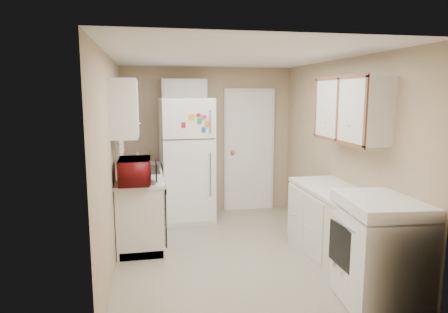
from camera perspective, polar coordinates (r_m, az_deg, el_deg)
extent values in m
plane|color=#B5AE95|center=(5.13, 1.10, -13.68)|extent=(3.80, 3.80, 0.00)
plane|color=white|center=(4.75, 1.19, 14.11)|extent=(3.80, 3.80, 0.00)
plane|color=tan|center=(4.70, -15.77, -0.85)|extent=(3.80, 3.80, 0.00)
plane|color=tan|center=(5.27, 16.21, 0.16)|extent=(3.80, 3.80, 0.00)
plane|color=tan|center=(6.64, -2.32, 2.29)|extent=(2.80, 2.80, 0.00)
plane|color=tan|center=(3.00, 8.87, -6.13)|extent=(2.80, 2.80, 0.00)
cube|color=silver|center=(5.73, -11.72, -6.64)|extent=(0.60, 1.80, 0.90)
cube|color=black|center=(5.15, -8.54, -7.90)|extent=(0.03, 0.58, 0.72)
cube|color=gray|center=(5.78, -11.84, -2.33)|extent=(0.54, 0.74, 0.16)
imported|color=maroon|center=(4.91, -12.60, -2.11)|extent=(0.55, 0.31, 0.37)
imported|color=silver|center=(6.33, -12.27, -0.08)|extent=(0.11, 0.11, 0.21)
cube|color=silver|center=(5.70, -14.70, 4.92)|extent=(0.10, 0.98, 1.08)
cube|color=silver|center=(4.85, -14.09, 6.64)|extent=(0.30, 0.45, 0.70)
cube|color=white|center=(6.27, -5.39, -0.42)|extent=(0.82, 0.80, 1.91)
cube|color=silver|center=(6.40, -5.74, 9.17)|extent=(0.70, 0.30, 0.40)
cube|color=white|center=(6.77, 3.61, 0.87)|extent=(0.86, 0.06, 2.08)
cube|color=silver|center=(4.62, 17.02, -10.71)|extent=(0.60, 2.00, 0.90)
cube|color=white|center=(4.12, 21.37, -12.41)|extent=(0.77, 0.92, 1.03)
cube|color=silver|center=(4.70, 17.68, 6.42)|extent=(0.30, 1.20, 0.70)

